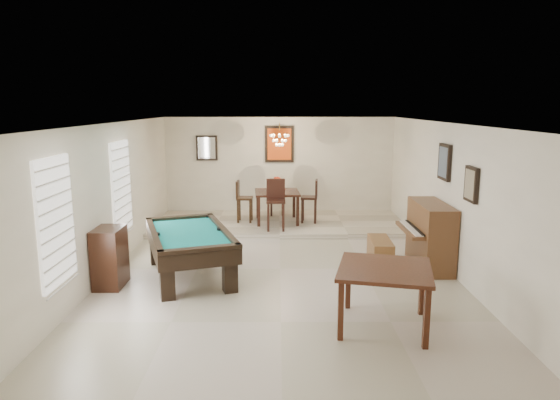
{
  "coord_description": "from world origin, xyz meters",
  "views": [
    {
      "loc": [
        -0.04,
        -8.61,
        2.91
      ],
      "look_at": [
        0.0,
        0.6,
        1.15
      ],
      "focal_mm": 32.0,
      "sensor_mm": 36.0,
      "label": 1
    }
  ],
  "objects_px": {
    "piano_bench": "(380,253)",
    "chandelier": "(279,136)",
    "pool_table": "(190,255)",
    "square_table": "(384,297)",
    "flower_vase": "(277,181)",
    "dining_table": "(277,204)",
    "dining_chair_south": "(276,205)",
    "dining_chair_east": "(309,201)",
    "upright_piano": "(423,235)",
    "apothecary_chest": "(110,257)",
    "dining_chair_north": "(277,196)",
    "dining_chair_west": "(245,201)"
  },
  "relations": [
    {
      "from": "piano_bench",
      "to": "chandelier",
      "type": "bearing_deg",
      "value": 120.57
    },
    {
      "from": "pool_table",
      "to": "piano_bench",
      "type": "bearing_deg",
      "value": -10.02
    },
    {
      "from": "square_table",
      "to": "flower_vase",
      "type": "xyz_separation_m",
      "value": [
        -1.42,
        5.57,
        0.7
      ]
    },
    {
      "from": "piano_bench",
      "to": "dining_table",
      "type": "bearing_deg",
      "value": 121.47
    },
    {
      "from": "dining_chair_south",
      "to": "dining_chair_east",
      "type": "bearing_deg",
      "value": 43.1
    },
    {
      "from": "upright_piano",
      "to": "flower_vase",
      "type": "relative_size",
      "value": 5.68
    },
    {
      "from": "flower_vase",
      "to": "apothecary_chest",
      "type": "bearing_deg",
      "value": -123.82
    },
    {
      "from": "square_table",
      "to": "upright_piano",
      "type": "distance_m",
      "value": 2.79
    },
    {
      "from": "dining_chair_north",
      "to": "dining_chair_east",
      "type": "distance_m",
      "value": 1.11
    },
    {
      "from": "dining_chair_south",
      "to": "flower_vase",
      "type": "bearing_deg",
      "value": 87.42
    },
    {
      "from": "flower_vase",
      "to": "dining_chair_east",
      "type": "bearing_deg",
      "value": -2.67
    },
    {
      "from": "upright_piano",
      "to": "dining_chair_east",
      "type": "relative_size",
      "value": 1.37
    },
    {
      "from": "apothecary_chest",
      "to": "dining_chair_east",
      "type": "distance_m",
      "value": 5.3
    },
    {
      "from": "dining_chair_west",
      "to": "chandelier",
      "type": "distance_m",
      "value": 1.79
    },
    {
      "from": "dining_chair_west",
      "to": "dining_chair_east",
      "type": "distance_m",
      "value": 1.55
    },
    {
      "from": "chandelier",
      "to": "dining_chair_east",
      "type": "bearing_deg",
      "value": -3.75
    },
    {
      "from": "flower_vase",
      "to": "upright_piano",
      "type": "bearing_deg",
      "value": -49.33
    },
    {
      "from": "pool_table",
      "to": "dining_chair_south",
      "type": "relative_size",
      "value": 2.04
    },
    {
      "from": "dining_chair_east",
      "to": "dining_chair_north",
      "type": "bearing_deg",
      "value": -129.81
    },
    {
      "from": "square_table",
      "to": "pool_table",
      "type": "bearing_deg",
      "value": 145.62
    },
    {
      "from": "dining_table",
      "to": "dining_chair_east",
      "type": "distance_m",
      "value": 0.78
    },
    {
      "from": "dining_chair_west",
      "to": "piano_bench",
      "type": "bearing_deg",
      "value": -136.03
    },
    {
      "from": "pool_table",
      "to": "chandelier",
      "type": "height_order",
      "value": "chandelier"
    },
    {
      "from": "apothecary_chest",
      "to": "dining_chair_west",
      "type": "distance_m",
      "value": 4.48
    },
    {
      "from": "dining_chair_south",
      "to": "square_table",
      "type": "bearing_deg",
      "value": -73.78
    },
    {
      "from": "piano_bench",
      "to": "dining_table",
      "type": "relative_size",
      "value": 0.88
    },
    {
      "from": "pool_table",
      "to": "piano_bench",
      "type": "relative_size",
      "value": 2.53
    },
    {
      "from": "square_table",
      "to": "dining_table",
      "type": "height_order",
      "value": "dining_table"
    },
    {
      "from": "dining_table",
      "to": "dining_chair_west",
      "type": "distance_m",
      "value": 0.78
    },
    {
      "from": "square_table",
      "to": "dining_chair_south",
      "type": "height_order",
      "value": "dining_chair_south"
    },
    {
      "from": "piano_bench",
      "to": "chandelier",
      "type": "distance_m",
      "value": 4.08
    },
    {
      "from": "pool_table",
      "to": "dining_chair_west",
      "type": "bearing_deg",
      "value": 60.21
    },
    {
      "from": "upright_piano",
      "to": "dining_chair_east",
      "type": "distance_m",
      "value": 3.57
    },
    {
      "from": "pool_table",
      "to": "chandelier",
      "type": "bearing_deg",
      "value": 48.07
    },
    {
      "from": "pool_table",
      "to": "dining_table",
      "type": "xyz_separation_m",
      "value": [
        1.49,
        3.58,
        0.16
      ]
    },
    {
      "from": "dining_chair_south",
      "to": "dining_chair_west",
      "type": "relative_size",
      "value": 1.14
    },
    {
      "from": "dining_chair_west",
      "to": "chandelier",
      "type": "height_order",
      "value": "chandelier"
    },
    {
      "from": "piano_bench",
      "to": "dining_chair_east",
      "type": "relative_size",
      "value": 0.89
    },
    {
      "from": "piano_bench",
      "to": "apothecary_chest",
      "type": "distance_m",
      "value": 4.69
    },
    {
      "from": "flower_vase",
      "to": "dining_chair_north",
      "type": "height_order",
      "value": "flower_vase"
    },
    {
      "from": "dining_table",
      "to": "dining_chair_north",
      "type": "distance_m",
      "value": 0.76
    },
    {
      "from": "flower_vase",
      "to": "dining_chair_west",
      "type": "xyz_separation_m",
      "value": [
        -0.78,
        0.01,
        -0.49
      ]
    },
    {
      "from": "apothecary_chest",
      "to": "dining_chair_east",
      "type": "xyz_separation_m",
      "value": [
        3.48,
        4.0,
        0.15
      ]
    },
    {
      "from": "dining_table",
      "to": "dining_chair_south",
      "type": "xyz_separation_m",
      "value": [
        -0.03,
        -0.8,
        0.14
      ]
    },
    {
      "from": "piano_bench",
      "to": "flower_vase",
      "type": "xyz_separation_m",
      "value": [
        -1.88,
        3.07,
        0.85
      ]
    },
    {
      "from": "dining_chair_south",
      "to": "pool_table",
      "type": "bearing_deg",
      "value": -118.42
    },
    {
      "from": "square_table",
      "to": "dining_chair_east",
      "type": "relative_size",
      "value": 1.15
    },
    {
      "from": "piano_bench",
      "to": "dining_chair_south",
      "type": "bearing_deg",
      "value": 130.01
    },
    {
      "from": "chandelier",
      "to": "flower_vase",
      "type": "bearing_deg",
      "value": -169.85
    },
    {
      "from": "apothecary_chest",
      "to": "dining_chair_north",
      "type": "height_order",
      "value": "dining_chair_north"
    }
  ]
}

